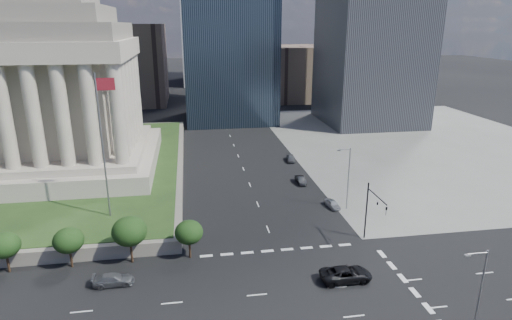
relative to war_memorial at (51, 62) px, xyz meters
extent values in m
plane|color=black|center=(34.00, 52.00, -21.40)|extent=(500.00, 500.00, 0.00)
cube|color=slate|center=(80.00, 12.00, -21.38)|extent=(68.00, 90.00, 0.03)
cube|color=slate|center=(-11.00, 2.00, -20.50)|extent=(66.00, 70.00, 1.80)
cube|color=#233E19|center=(-11.00, 2.00, -19.55)|extent=(64.00, 68.00, 0.10)
cylinder|color=slate|center=(12.00, -24.00, -9.50)|extent=(0.24, 0.24, 20.00)
cube|color=maroon|center=(13.20, -24.00, -1.00)|extent=(2.40, 0.05, 1.60)
cube|color=black|center=(36.00, 47.00, 8.60)|extent=(26.00, 26.00, 60.00)
cube|color=brown|center=(66.00, 82.00, -11.40)|extent=(20.00, 30.00, 20.00)
cube|color=brown|center=(4.00, 82.00, -7.40)|extent=(24.00, 30.00, 28.00)
cylinder|color=black|center=(46.50, -32.50, -17.40)|extent=(0.18, 0.18, 8.00)
cylinder|color=black|center=(46.50, -35.25, -14.20)|extent=(0.14, 5.50, 0.14)
cube|color=black|center=(46.50, -38.00, -15.00)|extent=(0.30, 0.30, 1.10)
cylinder|color=slate|center=(47.50, -54.00, -16.40)|extent=(0.16, 0.16, 10.00)
cylinder|color=slate|center=(46.60, -54.00, -11.60)|extent=(1.80, 0.12, 0.12)
cube|color=slate|center=(45.70, -54.00, -11.70)|extent=(0.50, 0.22, 0.14)
cylinder|color=slate|center=(47.50, -23.00, -16.40)|extent=(0.16, 0.16, 10.00)
cylinder|color=slate|center=(46.60, -23.00, -11.60)|extent=(1.80, 0.12, 0.12)
cube|color=slate|center=(45.70, -23.00, -11.70)|extent=(0.50, 0.22, 0.14)
imported|color=black|center=(40.39, -41.88, -20.58)|extent=(5.90, 2.74, 1.64)
imported|color=#4C4E53|center=(14.50, -38.62, -20.75)|extent=(4.55, 1.96, 1.31)
imported|color=gray|center=(45.50, -22.08, -20.79)|extent=(3.75, 1.95, 1.22)
imported|color=black|center=(43.27, -10.81, -20.76)|extent=(1.37, 3.91, 1.29)
imported|color=#55585C|center=(44.60, 2.46, -20.69)|extent=(2.20, 4.36, 1.42)
camera|label=1|loc=(23.72, -81.87, 6.32)|focal=30.00mm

